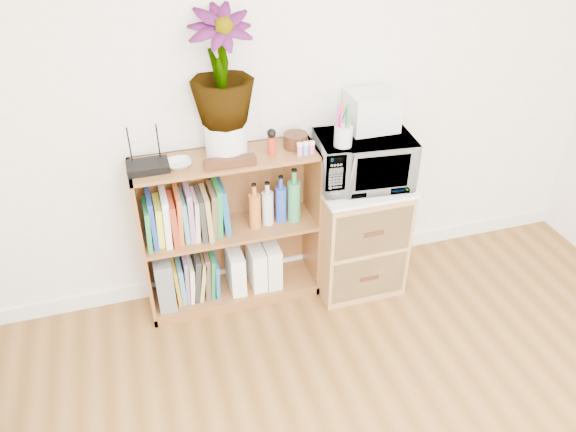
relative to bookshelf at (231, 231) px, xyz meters
name	(u,v)px	position (x,y,z in m)	size (l,w,h in m)	color
skirting_board	(283,264)	(0.35, 0.14, -0.42)	(4.00, 0.02, 0.10)	white
bookshelf	(231,231)	(0.00, 0.00, 0.00)	(1.00, 0.30, 0.95)	brown
wicker_unit	(356,235)	(0.75, -0.08, -0.12)	(0.50, 0.45, 0.70)	#9E7542
microwave	(363,160)	(0.75, -0.08, 0.39)	(0.51, 0.35, 0.28)	silver
pen_cup	(343,136)	(0.60, -0.15, 0.58)	(0.09, 0.09, 0.10)	silver
small_appliance	(372,111)	(0.82, 0.01, 0.63)	(0.26, 0.22, 0.21)	silver
router	(148,167)	(-0.40, -0.02, 0.49)	(0.21, 0.14, 0.04)	black
white_bowl	(178,164)	(-0.25, -0.03, 0.49)	(0.13, 0.13, 0.03)	silver
plant_pot	(226,139)	(0.01, 0.02, 0.57)	(0.22, 0.22, 0.18)	silver
potted_plant	(221,68)	(0.01, 0.02, 0.94)	(0.32, 0.32, 0.57)	#3C7C31
trinket_box	(230,162)	(0.01, -0.10, 0.50)	(0.26, 0.07, 0.04)	#33180D
kokeshi_doll	(272,146)	(0.24, -0.04, 0.53)	(0.04, 0.04, 0.10)	red
wooden_bowl	(295,140)	(0.39, 0.01, 0.51)	(0.13, 0.13, 0.08)	#37190F
paint_jars	(306,150)	(0.41, -0.09, 0.50)	(0.10, 0.04, 0.05)	pink
file_box	(164,278)	(-0.41, 0.00, -0.24)	(0.10, 0.26, 0.32)	slate
magazine_holder_left	(235,269)	(0.01, -0.01, -0.27)	(0.08, 0.21, 0.27)	white
magazine_holder_mid	(256,266)	(0.14, -0.01, -0.27)	(0.08, 0.21, 0.26)	white
magazine_holder_right	(271,262)	(0.23, -0.01, -0.27)	(0.09, 0.22, 0.28)	white
cookbooks	(187,215)	(-0.23, 0.00, 0.16)	(0.46, 0.20, 0.30)	#217E3F
liquor_bottles	(276,199)	(0.27, 0.00, 0.17)	(0.30, 0.07, 0.32)	#BF6C23
lower_books	(196,276)	(-0.22, 0.00, -0.27)	(0.26, 0.19, 0.29)	#C48922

